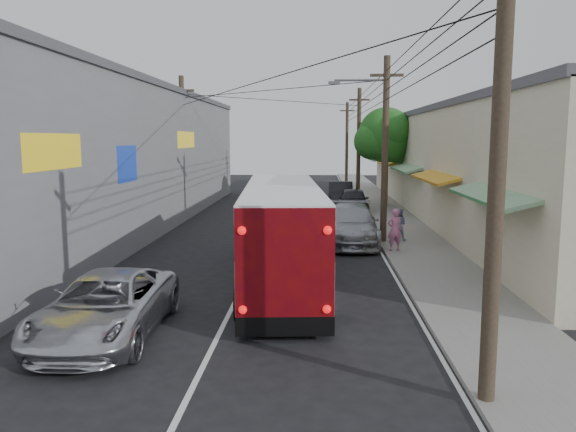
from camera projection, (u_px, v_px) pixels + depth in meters
name	position (u px, v px, depth m)	size (l,w,h in m)	color
ground	(209.00, 355.00, 11.90)	(120.00, 120.00, 0.00)	black
sidewalk	(391.00, 220.00, 31.36)	(3.00, 80.00, 0.12)	slate
building_right	(466.00, 163.00, 32.70)	(7.09, 40.00, 6.25)	beige
building_left	(112.00, 156.00, 29.62)	(7.20, 36.00, 7.25)	gray
utility_poles	(332.00, 146.00, 31.29)	(11.80, 45.28, 8.00)	#473828
street_tree	(387.00, 137.00, 36.67)	(4.40, 4.00, 6.60)	#3F2B19
coach_bus	(282.00, 233.00, 17.74)	(3.09, 10.93, 3.11)	white
jeepney	(106.00, 306.00, 12.91)	(2.41, 5.23, 1.45)	silver
parked_suv	(351.00, 225.00, 24.46)	(2.34, 5.75, 1.67)	#9B9CA3
parked_car_mid	(353.00, 200.00, 34.80)	(1.79, 4.46, 1.52)	#242328
parked_car_far	(341.00, 193.00, 39.39)	(1.66, 4.75, 1.57)	black
pedestrian_near	(395.00, 230.00, 22.32)	(0.62, 0.41, 1.70)	#C76994
pedestrian_far	(399.00, 224.00, 24.58)	(0.69, 0.54, 1.41)	#8190BC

